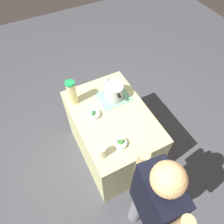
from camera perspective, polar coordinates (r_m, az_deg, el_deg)
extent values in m
plane|color=#414248|center=(2.92, 0.00, -10.94)|extent=(8.00, 8.00, 0.00)
cube|color=#BEBD84|center=(2.53, 0.00, -6.63)|extent=(1.10, 0.77, 0.88)
cube|color=#72AB89|center=(2.30, 0.49, 4.16)|extent=(0.28, 0.34, 0.01)
cylinder|color=#B7B7BC|center=(2.23, 0.50, 5.67)|extent=(0.20, 0.20, 0.17)
torus|color=#99999E|center=(2.17, 0.52, 7.19)|extent=(0.21, 0.21, 0.01)
cube|color=black|center=(2.27, -0.90, 8.48)|extent=(0.04, 0.02, 0.02)
cube|color=black|center=(2.13, 2.00, 4.40)|extent=(0.04, 0.02, 0.02)
cylinder|color=#F0DD95|center=(2.20, -11.00, 5.11)|extent=(0.10, 0.10, 0.28)
cylinder|color=#188545|center=(2.09, -11.63, 7.84)|extent=(0.10, 0.10, 0.02)
ellipsoid|color=yellow|center=(2.15, -11.04, 5.64)|extent=(0.04, 0.04, 0.01)
cylinder|color=beige|center=(1.87, -2.84, -11.12)|extent=(0.07, 0.07, 0.13)
cylinder|color=#B2AD99|center=(1.81, -2.93, -10.17)|extent=(0.08, 0.08, 0.01)
cylinder|color=silver|center=(1.95, 2.42, -8.78)|extent=(0.11, 0.11, 0.05)
ellipsoid|color=#266B1C|center=(1.94, 1.88, -8.25)|extent=(0.04, 0.04, 0.04)
ellipsoid|color=#397834|center=(1.93, 2.39, -8.49)|extent=(0.04, 0.04, 0.05)
ellipsoid|color=#3A6C25|center=(1.94, 2.97, -8.08)|extent=(0.04, 0.04, 0.04)
cylinder|color=silver|center=(2.14, -5.08, -0.69)|extent=(0.13, 0.13, 0.04)
ellipsoid|color=#306D30|center=(2.11, -5.22, -0.57)|extent=(0.04, 0.04, 0.05)
ellipsoid|color=#226737|center=(2.12, -5.17, -0.06)|extent=(0.04, 0.04, 0.04)
cylinder|color=slate|center=(2.27, 7.05, -24.77)|extent=(0.14, 0.14, 0.85)
cube|color=black|center=(1.56, 11.96, -22.35)|extent=(0.36, 0.24, 0.61)
sphere|color=tan|center=(1.18, 15.37, -17.45)|extent=(0.20, 0.20, 0.20)
cylinder|color=tan|center=(1.46, 8.26, -13.99)|extent=(0.08, 0.08, 0.30)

